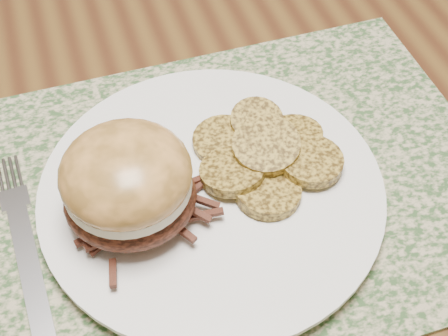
# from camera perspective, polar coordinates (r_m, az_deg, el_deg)

# --- Properties ---
(ground) EXTENTS (3.50, 3.50, 0.00)m
(ground) POSITION_cam_1_polar(r_m,az_deg,el_deg) (1.29, -6.81, -14.80)
(ground) COLOR brown
(ground) RESTS_ON ground
(dining_table) EXTENTS (1.50, 0.90, 0.75)m
(dining_table) POSITION_cam_1_polar(r_m,az_deg,el_deg) (0.74, -11.65, 7.49)
(dining_table) COLOR brown
(dining_table) RESTS_ON ground
(placemat) EXTENTS (0.45, 0.33, 0.00)m
(placemat) POSITION_cam_1_polar(r_m,az_deg,el_deg) (0.52, 0.44, -1.88)
(placemat) COLOR #315029
(placemat) RESTS_ON dining_table
(dinner_plate) EXTENTS (0.26, 0.26, 0.02)m
(dinner_plate) POSITION_cam_1_polar(r_m,az_deg,el_deg) (0.50, -1.14, -2.20)
(dinner_plate) COLOR white
(dinner_plate) RESTS_ON placemat
(pork_sandwich) EXTENTS (0.12, 0.12, 0.08)m
(pork_sandwich) POSITION_cam_1_polar(r_m,az_deg,el_deg) (0.46, -8.81, -1.41)
(pork_sandwich) COLOR black
(pork_sandwich) RESTS_ON dinner_plate
(roasted_potatoes) EXTENTS (0.14, 0.13, 0.03)m
(roasted_potatoes) POSITION_cam_1_polar(r_m,az_deg,el_deg) (0.51, 3.71, 1.35)
(roasted_potatoes) COLOR #A98831
(roasted_potatoes) RESTS_ON dinner_plate
(fork) EXTENTS (0.03, 0.19, 0.00)m
(fork) POSITION_cam_1_polar(r_m,az_deg,el_deg) (0.50, -17.71, -6.92)
(fork) COLOR #B5B6BC
(fork) RESTS_ON placemat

